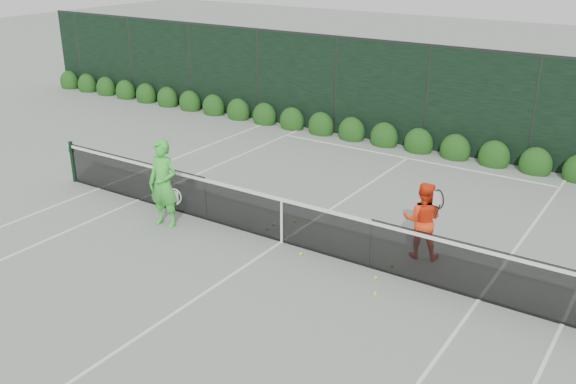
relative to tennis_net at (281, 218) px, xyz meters
The scene contains 8 objects.
ground 0.53m from the tennis_net, ahead, with size 80.00×80.00×0.00m, color gray.
tennis_net is the anchor object (origin of this frame).
player_woman 2.67m from the tennis_net, 164.87° to the right, with size 0.75×0.53×1.93m.
player_man 2.82m from the tennis_net, 20.27° to the left, with size 0.93×0.77×1.55m.
court_lines 0.53m from the tennis_net, ahead, with size 11.03×23.83×0.01m.
windscreen_fence 2.88m from the tennis_net, 89.49° to the right, with size 32.00×21.07×3.06m.
hedge_row 7.16m from the tennis_net, 89.80° to the left, with size 31.66×0.65×0.94m.
tennis_balls 1.07m from the tennis_net, ahead, with size 3.21×1.90×0.07m.
Camera 1 is at (6.64, -9.84, 5.86)m, focal length 40.00 mm.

